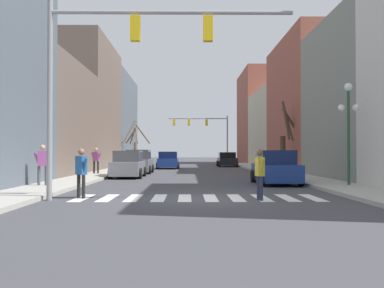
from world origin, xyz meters
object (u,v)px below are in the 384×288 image
at_px(traffic_signal_far, 205,128).
at_px(car_parked_left_mid, 128,165).
at_px(street_lamp_right_corner, 348,113).
at_px(street_tree_right_near, 285,141).
at_px(car_driving_toward_lane, 275,168).
at_px(traffic_signal_near, 122,53).
at_px(car_at_intersection, 168,161).
at_px(pedestrian_on_right_sidewalk, 81,169).
at_px(pedestrian_on_left_sidewalk, 96,158).
at_px(pedestrian_waiting_at_curb, 260,170).
at_px(car_driving_away_lane, 139,162).
at_px(pedestrian_near_right_corner, 43,161).
at_px(street_tree_left_far, 135,144).
at_px(car_parked_left_near, 227,160).

relative_size(traffic_signal_far, car_parked_left_mid, 1.77).
height_order(street_lamp_right_corner, street_tree_right_near, street_tree_right_near).
relative_size(street_lamp_right_corner, car_driving_toward_lane, 1.00).
bearing_deg(traffic_signal_near, street_lamp_right_corner, 27.52).
bearing_deg(car_at_intersection, pedestrian_on_right_sidewalk, -3.80).
bearing_deg(pedestrian_on_left_sidewalk, car_parked_left_mid, 153.12).
height_order(car_at_intersection, pedestrian_waiting_at_curb, pedestrian_waiting_at_curb).
relative_size(car_driving_away_lane, pedestrian_waiting_at_curb, 2.51).
distance_m(street_lamp_right_corner, pedestrian_on_left_sidewalk, 17.44).
xyz_separation_m(car_driving_toward_lane, pedestrian_waiting_at_curb, (-2.00, -7.48, 0.22)).
bearing_deg(street_tree_right_near, traffic_signal_near, -117.58).
xyz_separation_m(traffic_signal_far, pedestrian_on_left_sidewalk, (-8.63, -28.91, -3.67)).
relative_size(car_parked_left_mid, pedestrian_near_right_corner, 2.53).
distance_m(car_driving_toward_lane, street_tree_left_far, 28.57).
bearing_deg(traffic_signal_near, car_parked_left_near, 79.20).
bearing_deg(pedestrian_waiting_at_curb, pedestrian_on_left_sidewalk, 20.20).
height_order(street_lamp_right_corner, car_at_intersection, street_lamp_right_corner).
bearing_deg(street_tree_left_far, pedestrian_near_right_corner, -91.33).
xyz_separation_m(car_at_intersection, pedestrian_near_right_corner, (-4.53, -23.57, 0.44)).
height_order(car_at_intersection, pedestrian_on_left_sidewalk, pedestrian_on_left_sidewalk).
distance_m(street_lamp_right_corner, car_at_intersection, 25.36).
height_order(traffic_signal_far, street_tree_left_far, traffic_signal_far).
xyz_separation_m(pedestrian_waiting_at_curb, street_tree_right_near, (4.79, 18.03, 1.42)).
distance_m(traffic_signal_far, car_driving_toward_lane, 37.50).
xyz_separation_m(car_driving_away_lane, car_at_intersection, (1.82, 9.51, -0.05)).
height_order(pedestrian_on_right_sidewalk, pedestrian_on_left_sidewalk, pedestrian_on_left_sidewalk).
bearing_deg(pedestrian_on_left_sidewalk, car_parked_left_near, -102.18).
distance_m(car_parked_left_near, car_driving_toward_lane, 27.00).
xyz_separation_m(pedestrian_on_right_sidewalk, street_tree_left_far, (-2.01, 33.43, 1.47)).
height_order(pedestrian_on_left_sidewalk, street_tree_left_far, street_tree_left_far).
bearing_deg(car_at_intersection, car_parked_left_mid, -7.04).
height_order(car_driving_away_lane, pedestrian_on_right_sidewalk, car_driving_away_lane).
height_order(street_lamp_right_corner, pedestrian_near_right_corner, street_lamp_right_corner).
relative_size(street_lamp_right_corner, pedestrian_on_left_sidewalk, 2.59).
height_order(car_parked_left_near, street_tree_right_near, street_tree_right_near).
height_order(traffic_signal_near, street_lamp_right_corner, traffic_signal_near).
bearing_deg(street_tree_right_near, street_tree_left_far, 128.75).
relative_size(car_driving_away_lane, car_driving_toward_lane, 0.95).
distance_m(street_lamp_right_corner, car_driving_away_lane, 17.94).
height_order(street_lamp_right_corner, pedestrian_on_left_sidewalk, street_lamp_right_corner).
distance_m(traffic_signal_far, street_tree_left_far, 13.51).
bearing_deg(pedestrian_waiting_at_curb, street_tree_right_near, -23.47).
bearing_deg(pedestrian_near_right_corner, pedestrian_waiting_at_curb, 139.50).
height_order(traffic_signal_far, pedestrian_waiting_at_curb, traffic_signal_far).
height_order(car_driving_away_lane, pedestrian_on_left_sidewalk, pedestrian_on_left_sidewalk).
xyz_separation_m(traffic_signal_far, car_parked_left_near, (2.00, -10.22, -4.12)).
bearing_deg(car_driving_toward_lane, street_tree_left_far, 20.82).
distance_m(traffic_signal_far, car_driving_away_lane, 26.77).
bearing_deg(pedestrian_on_right_sidewalk, traffic_signal_far, 125.69).
distance_m(street_lamp_right_corner, street_tree_right_near, 13.17).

